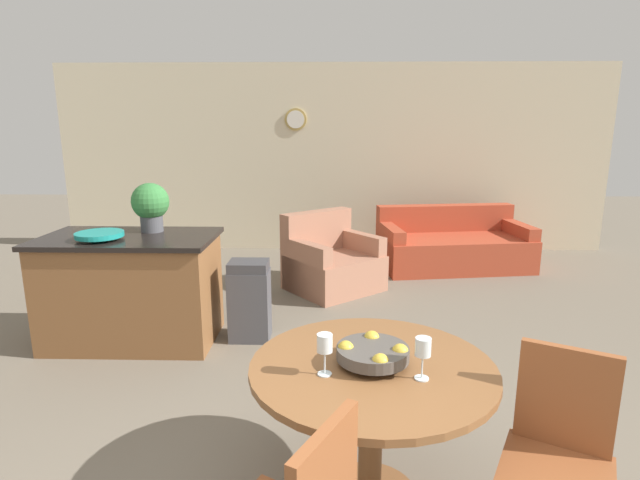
{
  "coord_description": "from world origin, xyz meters",
  "views": [
    {
      "loc": [
        -0.01,
        -1.35,
        1.82
      ],
      "look_at": [
        -0.1,
        2.5,
        0.94
      ],
      "focal_mm": 28.0,
      "sensor_mm": 36.0,
      "label": 1
    }
  ],
  "objects_px": {
    "fruit_bowl": "(373,353)",
    "potted_plant": "(150,204)",
    "dining_table": "(372,397)",
    "couch": "(452,246)",
    "armchair": "(331,264)",
    "wine_glass_right": "(423,349)",
    "trash_bin": "(250,301)",
    "teal_bowl": "(99,235)",
    "dining_chair_near_right": "(559,451)",
    "kitchen_island": "(132,289)",
    "wine_glass_left": "(325,345)"
  },
  "relations": [
    {
      "from": "fruit_bowl",
      "to": "armchair",
      "type": "height_order",
      "value": "armchair"
    },
    {
      "from": "armchair",
      "to": "couch",
      "type": "bearing_deg",
      "value": -8.08
    },
    {
      "from": "kitchen_island",
      "to": "potted_plant",
      "type": "distance_m",
      "value": 0.74
    },
    {
      "from": "wine_glass_left",
      "to": "potted_plant",
      "type": "xyz_separation_m",
      "value": [
        -1.53,
        2.16,
        0.29
      ]
    },
    {
      "from": "armchair",
      "to": "kitchen_island",
      "type": "bearing_deg",
      "value": -178.63
    },
    {
      "from": "dining_chair_near_right",
      "to": "couch",
      "type": "relative_size",
      "value": 0.47
    },
    {
      "from": "wine_glass_left",
      "to": "trash_bin",
      "type": "height_order",
      "value": "wine_glass_left"
    },
    {
      "from": "dining_table",
      "to": "couch",
      "type": "xyz_separation_m",
      "value": [
        1.4,
        4.3,
        -0.3
      ]
    },
    {
      "from": "fruit_bowl",
      "to": "armchair",
      "type": "bearing_deg",
      "value": 93.43
    },
    {
      "from": "dining_chair_near_right",
      "to": "teal_bowl",
      "type": "height_order",
      "value": "teal_bowl"
    },
    {
      "from": "trash_bin",
      "to": "armchair",
      "type": "relative_size",
      "value": 0.57
    },
    {
      "from": "dining_table",
      "to": "wine_glass_right",
      "type": "distance_m",
      "value": 0.39
    },
    {
      "from": "teal_bowl",
      "to": "couch",
      "type": "distance_m",
      "value": 4.36
    },
    {
      "from": "wine_glass_left",
      "to": "couch",
      "type": "relative_size",
      "value": 0.1
    },
    {
      "from": "dining_table",
      "to": "potted_plant",
      "type": "height_order",
      "value": "potted_plant"
    },
    {
      "from": "fruit_bowl",
      "to": "couch",
      "type": "height_order",
      "value": "fruit_bowl"
    },
    {
      "from": "dining_table",
      "to": "trash_bin",
      "type": "distance_m",
      "value": 2.14
    },
    {
      "from": "teal_bowl",
      "to": "potted_plant",
      "type": "xyz_separation_m",
      "value": [
        0.31,
        0.33,
        0.2
      ]
    },
    {
      "from": "trash_bin",
      "to": "couch",
      "type": "height_order",
      "value": "couch"
    },
    {
      "from": "teal_bowl",
      "to": "dining_chair_near_right",
      "type": "bearing_deg",
      "value": -35.98
    },
    {
      "from": "dining_chair_near_right",
      "to": "wine_glass_right",
      "type": "xyz_separation_m",
      "value": [
        -0.54,
        0.18,
        0.36
      ]
    },
    {
      "from": "dining_chair_near_right",
      "to": "kitchen_island",
      "type": "relative_size",
      "value": 0.65
    },
    {
      "from": "trash_bin",
      "to": "dining_chair_near_right",
      "type": "bearing_deg",
      "value": -53.65
    },
    {
      "from": "dining_chair_near_right",
      "to": "couch",
      "type": "bearing_deg",
      "value": -70.13
    },
    {
      "from": "dining_table",
      "to": "wine_glass_right",
      "type": "bearing_deg",
      "value": -32.77
    },
    {
      "from": "dining_chair_near_right",
      "to": "dining_table",
      "type": "bearing_deg",
      "value": 5.22
    },
    {
      "from": "dining_chair_near_right",
      "to": "trash_bin",
      "type": "bearing_deg",
      "value": -25.73
    },
    {
      "from": "dining_chair_near_right",
      "to": "kitchen_island",
      "type": "height_order",
      "value": "kitchen_island"
    },
    {
      "from": "wine_glass_left",
      "to": "trash_bin",
      "type": "relative_size",
      "value": 0.27
    },
    {
      "from": "potted_plant",
      "to": "armchair",
      "type": "relative_size",
      "value": 0.34
    },
    {
      "from": "dining_table",
      "to": "teal_bowl",
      "type": "relative_size",
      "value": 3.06
    },
    {
      "from": "dining_table",
      "to": "teal_bowl",
      "type": "bearing_deg",
      "value": 140.06
    },
    {
      "from": "couch",
      "to": "armchair",
      "type": "bearing_deg",
      "value": -156.77
    },
    {
      "from": "wine_glass_right",
      "to": "dining_chair_near_right",
      "type": "bearing_deg",
      "value": -18.41
    },
    {
      "from": "dining_table",
      "to": "wine_glass_right",
      "type": "relative_size",
      "value": 5.97
    },
    {
      "from": "fruit_bowl",
      "to": "armchair",
      "type": "relative_size",
      "value": 0.28
    },
    {
      "from": "fruit_bowl",
      "to": "wine_glass_left",
      "type": "height_order",
      "value": "wine_glass_left"
    },
    {
      "from": "dining_table",
      "to": "teal_bowl",
      "type": "distance_m",
      "value": 2.71
    },
    {
      "from": "wine_glass_right",
      "to": "trash_bin",
      "type": "relative_size",
      "value": 0.27
    },
    {
      "from": "dining_chair_near_right",
      "to": "fruit_bowl",
      "type": "distance_m",
      "value": 0.85
    },
    {
      "from": "wine_glass_left",
      "to": "wine_glass_right",
      "type": "xyz_separation_m",
      "value": [
        0.43,
        -0.03,
        0.0
      ]
    },
    {
      "from": "trash_bin",
      "to": "teal_bowl",
      "type": "bearing_deg",
      "value": -170.0
    },
    {
      "from": "dining_chair_near_right",
      "to": "couch",
      "type": "xyz_separation_m",
      "value": [
        0.65,
        4.61,
        -0.25
      ]
    },
    {
      "from": "wine_glass_left",
      "to": "couch",
      "type": "bearing_deg",
      "value": 69.8
    },
    {
      "from": "dining_table",
      "to": "couch",
      "type": "bearing_deg",
      "value": 71.98
    },
    {
      "from": "trash_bin",
      "to": "dining_table",
      "type": "bearing_deg",
      "value": -64.93
    },
    {
      "from": "dining_chair_near_right",
      "to": "teal_bowl",
      "type": "distance_m",
      "value": 3.49
    },
    {
      "from": "trash_bin",
      "to": "fruit_bowl",
      "type": "bearing_deg",
      "value": -64.9
    },
    {
      "from": "dining_chair_near_right",
      "to": "teal_bowl",
      "type": "xyz_separation_m",
      "value": [
        -2.8,
        2.03,
        0.45
      ]
    },
    {
      "from": "fruit_bowl",
      "to": "potted_plant",
      "type": "relative_size",
      "value": 0.8
    }
  ]
}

